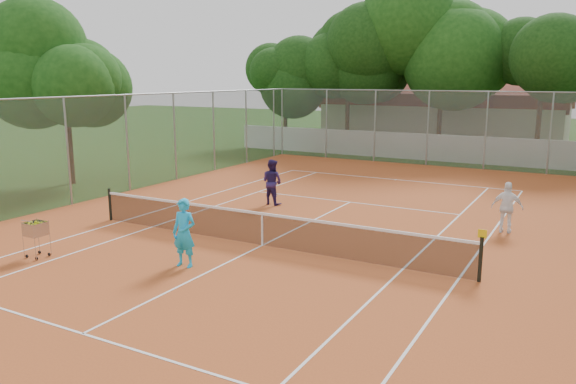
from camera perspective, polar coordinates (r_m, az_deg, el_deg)
The scene contains 12 objects.
ground at distance 16.01m, azimuth -2.61°, elevation -5.51°, with size 120.00×120.00×0.00m, color #1B3D10.
court_pad at distance 16.01m, azimuth -2.61°, elevation -5.48°, with size 18.00×34.00×0.02m, color #B05022.
court_lines at distance 16.00m, azimuth -2.61°, elevation -5.43°, with size 10.98×23.78×0.01m, color white.
tennis_net at distance 15.87m, azimuth -2.63°, elevation -3.75°, with size 11.88×0.10×0.98m, color black.
perimeter_fence at distance 15.54m, azimuth -2.68°, elevation 1.56°, with size 18.00×34.00×4.00m, color slate.
boundary_wall at distance 33.25m, azimuth 14.81°, elevation 4.38°, with size 26.00×0.30×1.50m, color white.
clubhouse at distance 43.28m, azimuth 15.65°, elevation 7.85°, with size 16.40×9.00×4.40m, color beige.
tropical_trees at distance 35.93m, azimuth 16.38°, elevation 11.61°, with size 29.00×19.00×10.00m, color black.
player_near at distance 14.27m, azimuth -10.50°, elevation -4.11°, with size 0.63×0.42×1.74m, color #1CB2F1.
player_far_left at distance 20.94m, azimuth -1.63°, elevation 1.03°, with size 0.83×0.64×1.70m, color #271B52.
player_far_right at distance 18.35m, azimuth 21.38°, elevation -1.48°, with size 0.93×0.39×1.58m, color white.
ball_hopper at distance 16.23m, azimuth -24.19°, elevation -4.30°, with size 0.51×0.51×1.05m, color #ADAEB4.
Camera 1 is at (8.04, -13.02, 4.71)m, focal length 35.00 mm.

